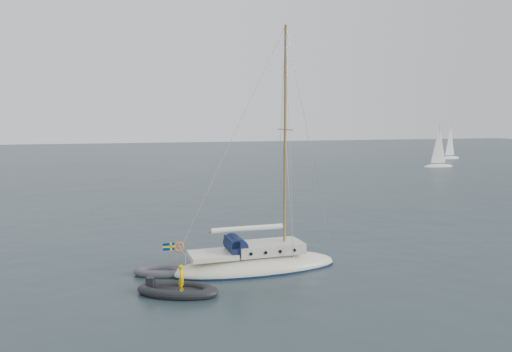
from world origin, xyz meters
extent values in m
plane|color=black|center=(0.00, 0.00, 0.00)|extent=(300.00, 300.00, 0.00)
ellipsoid|color=beige|center=(0.69, -1.11, 0.16)|extent=(9.77, 3.04, 1.63)
cube|color=beige|center=(1.46, -1.11, 1.28)|extent=(3.91, 2.06, 0.60)
cube|color=beige|center=(-1.91, -1.11, 1.11)|extent=(2.61, 2.06, 0.27)
cylinder|color=#101A3A|center=(-0.55, -1.11, 1.58)|extent=(1.04, 1.79, 1.04)
cube|color=#101A3A|center=(-0.77, -1.11, 1.80)|extent=(0.49, 1.79, 0.43)
cylinder|color=olive|center=(2.43, -1.11, 7.49)|extent=(0.16, 0.16, 13.03)
cylinder|color=olive|center=(2.43, -1.11, 8.14)|extent=(0.05, 2.39, 0.05)
cylinder|color=olive|center=(0.15, -1.11, 2.44)|extent=(4.56, 0.11, 0.11)
cylinder|color=silver|center=(0.15, -1.11, 2.50)|extent=(4.24, 0.30, 0.30)
cylinder|color=gray|center=(-3.65, -1.11, 1.57)|extent=(0.04, 2.39, 0.04)
torus|color=#FF5F0D|center=(-3.70, -0.46, 1.57)|extent=(0.59, 0.11, 0.59)
cylinder|color=olive|center=(-4.03, -1.11, 1.47)|extent=(0.03, 0.03, 0.98)
cube|color=#00205C|center=(-4.35, -1.11, 1.79)|extent=(0.65, 0.02, 0.41)
cube|color=#DDCD02|center=(-4.35, -1.11, 1.79)|extent=(0.67, 0.03, 0.10)
cube|color=#DDCD02|center=(-4.24, -1.11, 1.79)|extent=(0.10, 0.03, 0.43)
cylinder|color=black|center=(0.04, -0.07, 1.28)|extent=(0.20, 0.07, 0.20)
cylinder|color=black|center=(0.04, -2.15, 1.28)|extent=(0.20, 0.07, 0.20)
cylinder|color=black|center=(0.91, -0.07, 1.28)|extent=(0.20, 0.07, 0.20)
cylinder|color=black|center=(0.91, -2.15, 1.28)|extent=(0.20, 0.07, 0.20)
cylinder|color=black|center=(1.78, -0.07, 1.28)|extent=(0.20, 0.07, 0.20)
cylinder|color=black|center=(1.78, -2.15, 1.28)|extent=(0.20, 0.07, 0.20)
cylinder|color=black|center=(2.65, -0.07, 1.28)|extent=(0.20, 0.07, 0.20)
cylinder|color=black|center=(2.65, -2.15, 1.28)|extent=(0.20, 0.07, 0.20)
cube|color=#49494E|center=(-4.77, -0.63, 0.13)|extent=(1.89, 0.78, 0.11)
cube|color=black|center=(-4.20, -3.97, 0.15)|extent=(2.62, 1.09, 0.13)
cube|color=black|center=(-5.62, -3.97, 0.49)|extent=(0.38, 0.38, 0.66)
imported|color=#EFB902|center=(-3.98, -3.97, 0.87)|extent=(0.37, 0.52, 1.35)
ellipsoid|color=silver|center=(48.39, 48.57, 0.05)|extent=(6.12, 2.04, 1.02)
cylinder|color=gray|center=(48.39, 48.57, 4.08)|extent=(0.10, 0.10, 7.14)
cone|color=silver|center=(48.34, 48.57, 4.08)|extent=(3.26, 3.26, 6.63)
ellipsoid|color=silver|center=(61.89, 63.49, 0.05)|extent=(6.05, 2.02, 1.01)
cylinder|color=gray|center=(61.89, 63.49, 4.03)|extent=(0.10, 0.10, 7.06)
cone|color=silver|center=(61.84, 63.49, 4.03)|extent=(3.23, 3.23, 6.55)
camera|label=1|loc=(-6.89, -28.29, 8.84)|focal=35.00mm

